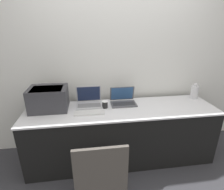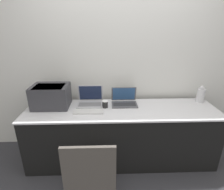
# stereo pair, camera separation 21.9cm
# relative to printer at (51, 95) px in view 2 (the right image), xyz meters

# --- Properties ---
(ground_plane) EXTENTS (14.00, 14.00, 0.00)m
(ground_plane) POSITION_rel_printer_xyz_m (0.91, -0.43, -0.91)
(ground_plane) COLOR #333338
(wall_back) EXTENTS (8.00, 0.05, 2.60)m
(wall_back) POSITION_rel_printer_xyz_m (0.91, 0.32, 0.39)
(wall_back) COLOR silver
(wall_back) RESTS_ON ground_plane
(table) EXTENTS (2.45, 0.65, 0.76)m
(table) POSITION_rel_printer_xyz_m (0.91, -0.11, -0.53)
(table) COLOR black
(table) RESTS_ON ground_plane
(printer) EXTENTS (0.46, 0.35, 0.29)m
(printer) POSITION_rel_printer_xyz_m (0.00, 0.00, 0.00)
(printer) COLOR #333338
(printer) RESTS_ON table
(laptop_left) EXTENTS (0.34, 0.27, 0.24)m
(laptop_left) POSITION_rel_printer_xyz_m (0.50, 0.06, -0.10)
(laptop_left) COLOR #B7B7BC
(laptop_left) RESTS_ON table
(laptop_right) EXTENTS (0.34, 0.25, 0.22)m
(laptop_right) POSITION_rel_printer_xyz_m (0.95, 0.05, -0.11)
(laptop_right) COLOR #4C4C51
(laptop_right) RESTS_ON table
(external_keyboard) EXTENTS (0.37, 0.12, 0.02)m
(external_keyboard) POSITION_rel_printer_xyz_m (0.49, -0.19, -0.15)
(external_keyboard) COLOR silver
(external_keyboard) RESTS_ON table
(coffee_cup) EXTENTS (0.08, 0.08, 0.09)m
(coffee_cup) POSITION_rel_printer_xyz_m (0.70, -0.06, -0.11)
(coffee_cup) COLOR black
(coffee_cup) RESTS_ON table
(metal_pitcher) EXTENTS (0.10, 0.10, 0.23)m
(metal_pitcher) POSITION_rel_printer_xyz_m (2.02, 0.09, -0.05)
(metal_pitcher) COLOR silver
(metal_pitcher) RESTS_ON table
(chair) EXTENTS (0.45, 0.46, 0.86)m
(chair) POSITION_rel_printer_xyz_m (0.57, -0.86, -0.42)
(chair) COLOR #4C4742
(chair) RESTS_ON ground_plane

